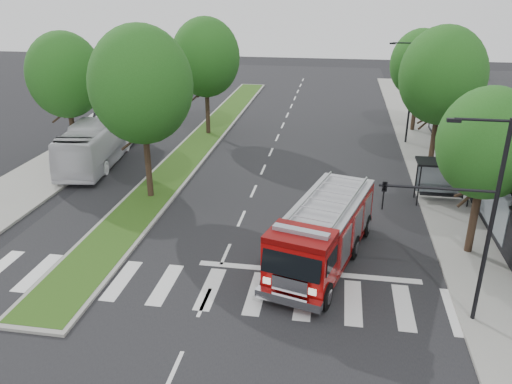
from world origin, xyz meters
TOP-DOWN VIEW (x-y plane):
  - ground at (0.00, 0.00)m, footprint 140.00×140.00m
  - sidewalk_right at (12.50, 10.00)m, footprint 5.00×80.00m
  - sidewalk_left at (-14.50, 10.00)m, footprint 5.00×80.00m
  - median at (-6.00, 18.00)m, footprint 3.00×50.00m
  - bus_shelter at (11.20, 8.15)m, footprint 3.20×1.60m
  - tree_right_near at (11.50, 2.00)m, footprint 4.40×4.40m
  - tree_right_mid at (11.50, 14.00)m, footprint 5.60×5.60m
  - tree_right_far at (11.50, 24.00)m, footprint 5.00×5.00m
  - tree_median_near at (-6.00, 6.00)m, footprint 5.80×5.80m
  - tree_median_far at (-6.00, 20.00)m, footprint 5.60×5.60m
  - tree_left_mid at (-14.00, 12.00)m, footprint 5.20×5.20m
  - streetlight_right_near at (9.61, -3.50)m, footprint 4.08×0.22m
  - streetlight_right_far at (10.35, 20.00)m, footprint 2.11×0.20m
  - fire_engine at (4.59, 0.10)m, footprint 4.95×9.43m
  - city_bus at (-12.00, 12.06)m, footprint 4.15×11.76m

SIDE VIEW (x-z plane):
  - ground at x=0.00m, z-range 0.00..0.00m
  - sidewalk_right at x=12.50m, z-range 0.00..0.15m
  - sidewalk_left at x=-14.50m, z-range 0.00..0.15m
  - median at x=-6.00m, z-range 0.00..0.16m
  - fire_engine at x=4.59m, z-range -0.06..3.07m
  - city_bus at x=-12.00m, z-range 0.00..3.21m
  - bus_shelter at x=11.20m, z-range 0.73..3.34m
  - streetlight_right_far at x=10.35m, z-range 0.48..8.48m
  - streetlight_right_near at x=9.61m, z-range 0.67..8.67m
  - tree_right_near at x=11.50m, z-range 1.48..9.53m
  - tree_right_far at x=11.50m, z-range 1.47..10.20m
  - tree_left_mid at x=-14.00m, z-range 1.58..10.74m
  - tree_right_mid at x=11.50m, z-range 1.63..11.35m
  - tree_median_far at x=-6.00m, z-range 1.63..11.35m
  - tree_median_near at x=-6.00m, z-range 1.73..11.89m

